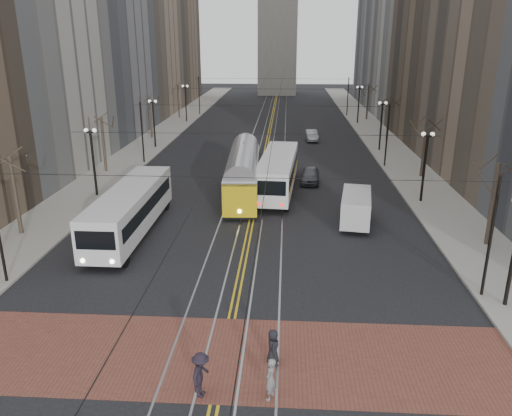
# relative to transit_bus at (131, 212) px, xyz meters

# --- Properties ---
(ground) EXTENTS (260.00, 260.00, 0.00)m
(ground) POSITION_rel_transit_bus_xyz_m (8.11, -9.70, -1.61)
(ground) COLOR black
(ground) RESTS_ON ground
(sidewalk_left) EXTENTS (5.00, 140.00, 0.15)m
(sidewalk_left) POSITION_rel_transit_bus_xyz_m (-6.89, 35.30, -1.54)
(sidewalk_left) COLOR gray
(sidewalk_left) RESTS_ON ground
(sidewalk_right) EXTENTS (5.00, 140.00, 0.15)m
(sidewalk_right) POSITION_rel_transit_bus_xyz_m (23.11, 35.30, -1.54)
(sidewalk_right) COLOR gray
(sidewalk_right) RESTS_ON ground
(crosswalk_band) EXTENTS (25.00, 6.00, 0.01)m
(crosswalk_band) POSITION_rel_transit_bus_xyz_m (8.11, -13.70, -1.60)
(crosswalk_band) COLOR brown
(crosswalk_band) RESTS_ON ground
(streetcar_rails) EXTENTS (4.80, 130.00, 0.02)m
(streetcar_rails) POSITION_rel_transit_bus_xyz_m (8.11, 35.30, -1.61)
(streetcar_rails) COLOR gray
(streetcar_rails) RESTS_ON ground
(centre_lines) EXTENTS (0.42, 130.00, 0.01)m
(centre_lines) POSITION_rel_transit_bus_xyz_m (8.11, 35.30, -1.60)
(centre_lines) COLOR gold
(centre_lines) RESTS_ON ground
(building_left_mid) EXTENTS (16.00, 20.00, 34.00)m
(building_left_mid) POSITION_rel_transit_bus_xyz_m (-17.39, 36.30, 15.39)
(building_left_mid) COLOR slate
(building_left_mid) RESTS_ON ground
(building_left_far) EXTENTS (16.00, 20.00, 40.00)m
(building_left_far) POSITION_rel_transit_bus_xyz_m (-17.39, 76.30, 18.39)
(building_left_far) COLOR brown
(building_left_far) RESTS_ON ground
(building_right_mid) EXTENTS (16.00, 20.00, 34.00)m
(building_right_mid) POSITION_rel_transit_bus_xyz_m (33.61, 36.30, 15.39)
(building_right_mid) COLOR brown
(building_right_mid) RESTS_ON ground
(building_right_far) EXTENTS (16.00, 20.00, 40.00)m
(building_right_far) POSITION_rel_transit_bus_xyz_m (33.61, 76.30, 18.39)
(building_right_far) COLOR slate
(building_right_far) RESTS_ON ground
(lamp_posts) EXTENTS (27.60, 57.20, 5.60)m
(lamp_posts) POSITION_rel_transit_bus_xyz_m (8.11, 19.05, 1.19)
(lamp_posts) COLOR black
(lamp_posts) RESTS_ON ground
(street_trees) EXTENTS (31.68, 53.28, 5.60)m
(street_trees) POSITION_rel_transit_bus_xyz_m (8.11, 25.55, 1.19)
(street_trees) COLOR #382D23
(street_trees) RESTS_ON ground
(trolley_wires) EXTENTS (25.96, 120.00, 6.60)m
(trolley_wires) POSITION_rel_transit_bus_xyz_m (8.11, 25.14, 2.16)
(trolley_wires) COLOR black
(trolley_wires) RESTS_ON ground
(transit_bus) EXTENTS (2.74, 12.90, 3.22)m
(transit_bus) POSITION_rel_transit_bus_xyz_m (0.00, 0.00, 0.00)
(transit_bus) COLOR silver
(transit_bus) RESTS_ON ground
(streetcar) EXTENTS (3.20, 13.90, 3.25)m
(streetcar) POSITION_rel_transit_bus_xyz_m (6.95, 9.50, 0.02)
(streetcar) COLOR gold
(streetcar) RESTS_ON ground
(rear_bus) EXTENTS (3.60, 12.72, 3.28)m
(rear_bus) POSITION_rel_transit_bus_xyz_m (9.91, 10.58, 0.03)
(rear_bus) COLOR silver
(rear_bus) RESTS_ON ground
(cargo_van) EXTENTS (2.75, 5.45, 2.31)m
(cargo_van) POSITION_rel_transit_bus_xyz_m (15.73, 2.86, -0.46)
(cargo_van) COLOR silver
(cargo_van) RESTS_ON ground
(sedan_grey) EXTENTS (2.00, 4.29, 1.42)m
(sedan_grey) POSITION_rel_transit_bus_xyz_m (12.90, 13.85, -0.90)
(sedan_grey) COLOR #414348
(sedan_grey) RESTS_ON ground
(sedan_silver) EXTENTS (1.72, 4.22, 1.36)m
(sedan_silver) POSITION_rel_transit_bus_xyz_m (13.92, 34.19, -0.93)
(sedan_silver) COLOR #989C9F
(sedan_silver) RESTS_ON ground
(pedestrian_a) EXTENTS (0.55, 0.80, 1.59)m
(pedestrian_a) POSITION_rel_transit_bus_xyz_m (10.21, -14.06, -0.80)
(pedestrian_a) COLOR black
(pedestrian_a) RESTS_ON crosswalk_band
(pedestrian_b) EXTENTS (0.60, 0.73, 1.72)m
(pedestrian_b) POSITION_rel_transit_bus_xyz_m (10.17, -16.20, -0.74)
(pedestrian_b) COLOR gray
(pedestrian_b) RESTS_ON crosswalk_band
(pedestrian_d) EXTENTS (0.93, 1.32, 1.85)m
(pedestrian_d) POSITION_rel_transit_bus_xyz_m (7.56, -16.20, -0.67)
(pedestrian_d) COLOR black
(pedestrian_d) RESTS_ON crosswalk_band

